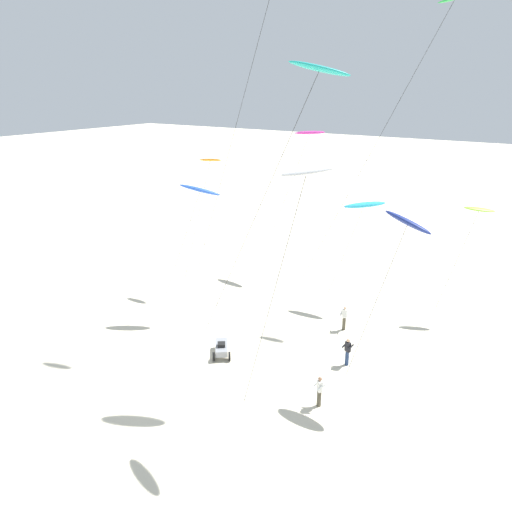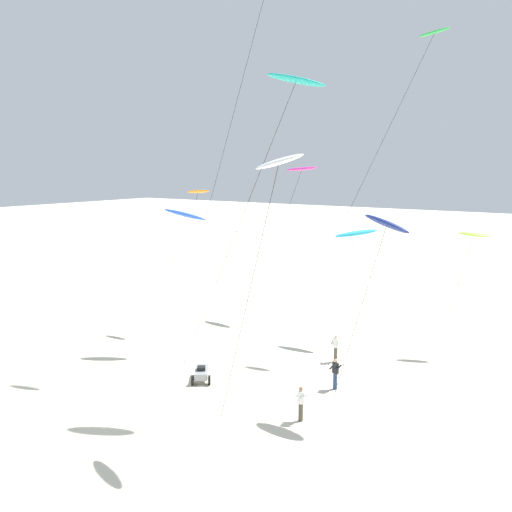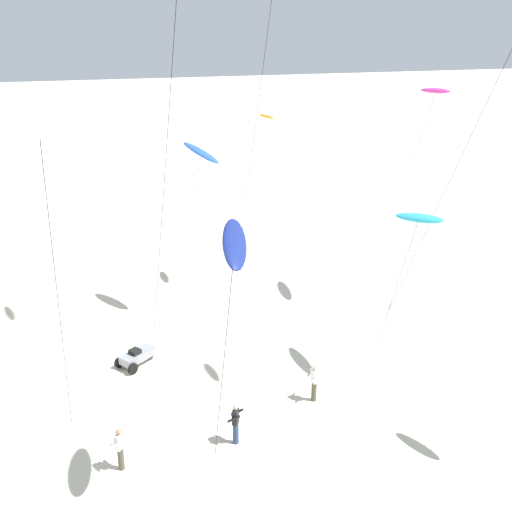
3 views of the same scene
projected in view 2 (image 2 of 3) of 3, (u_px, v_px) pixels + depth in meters
ground_plane at (138, 398)px, 28.00m from camera, size 260.00×260.00×0.00m
kite_magenta at (301, 170)px, 42.55m from camera, size 5.54×0.89×11.72m
kite_lime at (474, 236)px, 34.29m from camera, size 2.81×1.23×7.66m
kite_white at (278, 164)px, 22.66m from camera, size 4.25×1.17×12.32m
kite_orange at (197, 194)px, 39.19m from camera, size 3.78×0.63×10.10m
kite_blue at (185, 215)px, 34.81m from camera, size 4.92×1.87×9.14m
kite_cyan at (356, 234)px, 36.33m from camera, size 3.78×1.24×7.76m
kite_navy at (386, 225)px, 25.64m from camera, size 3.65×1.33×9.60m
kite_teal at (295, 83)px, 26.65m from camera, size 8.54×1.84×16.31m
kite_green at (429, 44)px, 34.97m from camera, size 10.18×1.54×20.36m
kite_flyer_nearest at (301, 403)px, 25.29m from camera, size 0.73×0.73×1.67m
kite_flyer_middle at (336, 347)px, 33.03m from camera, size 0.62×0.59×1.67m
kite_flyer_furthest at (335, 373)px, 28.93m from camera, size 0.71×0.70×1.67m
beach_buggy at (201, 373)px, 30.23m from camera, size 1.79×1.99×0.82m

